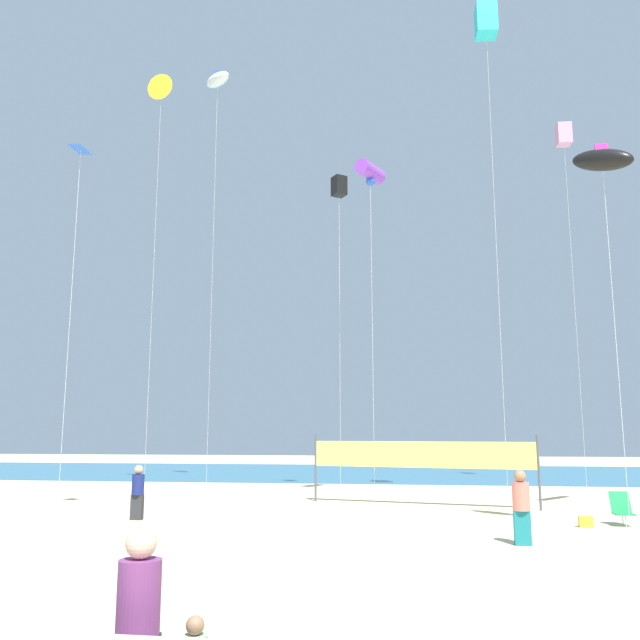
{
  "coord_description": "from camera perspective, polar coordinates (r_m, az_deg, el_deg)",
  "views": [
    {
      "loc": [
        1.41,
        -14.29,
        2.47
      ],
      "look_at": [
        -1.98,
        8.33,
        6.38
      ],
      "focal_mm": 37.2,
      "sensor_mm": 36.0,
      "label": 1
    }
  ],
  "objects": [
    {
      "name": "kite_blue_diamond",
      "position": [
        22.18,
        -19.85,
        13.38
      ],
      "size": [
        0.81,
        0.81,
        11.27
      ],
      "color": "silver",
      "rests_on": "ground"
    },
    {
      "name": "folding_beach_chair",
      "position": [
        20.39,
        24.54,
        -14.49
      ],
      "size": [
        0.52,
        0.65,
        0.89
      ],
      "rotation": [
        0.0,
        0.0,
        -0.03
      ],
      "color": "#1E8C4C",
      "rests_on": "ground"
    },
    {
      "name": "ground_plane",
      "position": [
        14.57,
        3.02,
        -19.44
      ],
      "size": [
        120.0,
        120.0,
        0.0
      ],
      "primitive_type": "plane",
      "color": "beige"
    },
    {
      "name": "volleyball_net",
      "position": [
        23.83,
        8.6,
        -11.6
      ],
      "size": [
        7.73,
        1.9,
        2.4
      ],
      "color": "#4C4C51",
      "rests_on": "ground"
    },
    {
      "name": "beachgoer_navy_shirt",
      "position": [
        20.53,
        -15.4,
        -13.95
      ],
      "size": [
        0.35,
        0.35,
        1.54
      ],
      "rotation": [
        0.0,
        0.0,
        4.42
      ],
      "color": "#2D2D33",
      "rests_on": "ground"
    },
    {
      "name": "ocean_band",
      "position": [
        43.26,
        6.81,
        -12.9
      ],
      "size": [
        120.0,
        20.0,
        0.01
      ],
      "primitive_type": "cube",
      "color": "teal",
      "rests_on": "ground"
    },
    {
      "name": "beach_handbag",
      "position": [
        19.67,
        21.9,
        -15.81
      ],
      "size": [
        0.36,
        0.18,
        0.29
      ],
      "primitive_type": "cube",
      "color": "gold",
      "rests_on": "ground"
    },
    {
      "name": "kite_pink_box",
      "position": [
        37.19,
        20.22,
        14.67
      ],
      "size": [
        0.73,
        0.73,
        18.04
      ],
      "color": "silver",
      "rests_on": "ground"
    },
    {
      "name": "kite_black_box",
      "position": [
        29.81,
        1.65,
        11.34
      ],
      "size": [
        0.76,
        0.76,
        13.65
      ],
      "color": "silver",
      "rests_on": "ground"
    },
    {
      "name": "beachgoer_coral_shirt",
      "position": [
        16.11,
        16.92,
        -14.95
      ],
      "size": [
        0.38,
        0.38,
        1.65
      ],
      "rotation": [
        0.0,
        0.0,
        0.62
      ],
      "color": "#19727A",
      "rests_on": "ground"
    },
    {
      "name": "kite_violet_tube",
      "position": [
        26.83,
        4.35,
        12.5
      ],
      "size": [
        1.16,
        1.55,
        12.95
      ],
      "color": "silver",
      "rests_on": "ground"
    },
    {
      "name": "mother_figure",
      "position": [
        6.48,
        -15.39,
        -23.53
      ],
      "size": [
        0.38,
        0.38,
        1.65
      ],
      "rotation": [
        0.0,
        0.0,
        0.2
      ],
      "color": "#2D2D33",
      "rests_on": "ground"
    },
    {
      "name": "kite_cyan_box",
      "position": [
        29.6,
        14.09,
        23.64
      ],
      "size": [
        0.85,
        0.85,
        19.27
      ],
      "color": "silver",
      "rests_on": "ground"
    },
    {
      "name": "kite_white_inflatable",
      "position": [
        36.83,
        -8.79,
        19.7
      ],
      "size": [
        1.91,
        1.77,
        21.03
      ],
      "color": "silver",
      "rests_on": "ground"
    },
    {
      "name": "kite_black_inflatable",
      "position": [
        18.7,
        23.12,
        12.52
      ],
      "size": [
        1.66,
        1.47,
        9.79
      ],
      "color": "silver",
      "rests_on": "ground"
    },
    {
      "name": "kite_yellow_delta",
      "position": [
        34.96,
        -13.48,
        18.75
      ],
      "size": [
        1.34,
        0.45,
        19.68
      ],
      "color": "silver",
      "rests_on": "ground"
    }
  ]
}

